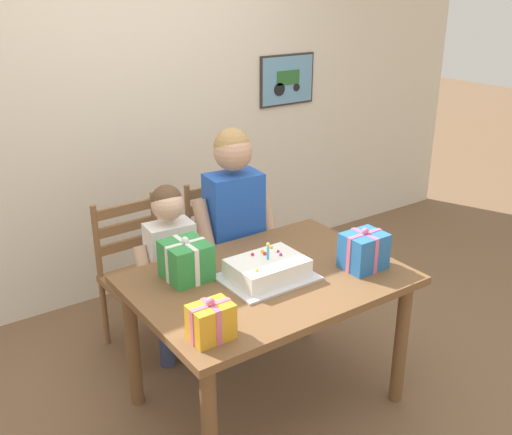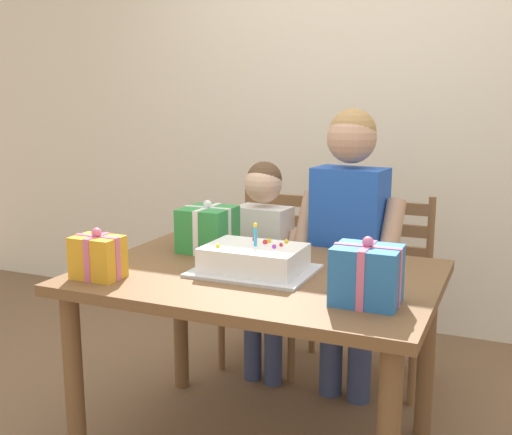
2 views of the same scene
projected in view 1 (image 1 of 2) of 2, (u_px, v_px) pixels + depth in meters
ground_plane at (267, 400)px, 3.20m from camera, size 20.00×20.00×0.00m
back_wall at (126, 110)px, 3.96m from camera, size 6.40×0.11×2.60m
dining_table at (268, 295)px, 2.96m from camera, size 1.32×0.93×0.75m
birthday_cake at (267, 270)px, 2.88m from camera, size 0.44×0.34×0.19m
gift_box_red_large at (364, 251)px, 2.98m from camera, size 0.21×0.18×0.22m
gift_box_beside_cake at (211, 322)px, 2.39m from camera, size 0.18×0.13×0.19m
gift_box_corner_small at (186, 260)px, 2.87m from camera, size 0.21×0.22×0.22m
chair_left at (141, 276)px, 3.53m from camera, size 0.44×0.44×0.92m
chair_right at (226, 252)px, 3.85m from camera, size 0.42×0.42×0.92m
child_older at (234, 218)px, 3.44m from camera, size 0.51×0.30×1.35m
child_younger at (171, 260)px, 3.28m from camera, size 0.41×0.24×1.10m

